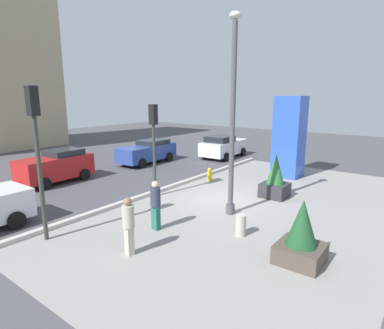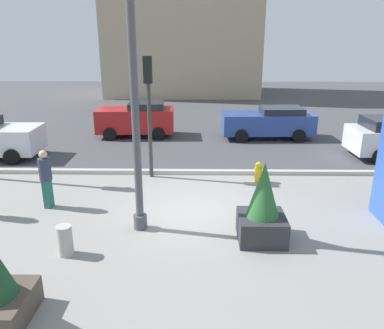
# 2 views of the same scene
# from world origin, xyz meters

# --- Properties ---
(ground_plane) EXTENTS (60.00, 60.00, 0.00)m
(ground_plane) POSITION_xyz_m (0.00, 4.00, 0.00)
(ground_plane) COLOR #47474C
(plaza_pavement) EXTENTS (18.00, 10.00, 0.02)m
(plaza_pavement) POSITION_xyz_m (0.00, -2.00, 0.00)
(plaza_pavement) COLOR gray
(plaza_pavement) RESTS_ON ground_plane
(curb_strip) EXTENTS (18.00, 0.24, 0.16)m
(curb_strip) POSITION_xyz_m (0.00, 3.12, 0.08)
(curb_strip) COLOR #B7B2A8
(curb_strip) RESTS_ON ground_plane
(lamp_post) EXTENTS (0.44, 0.44, 7.62)m
(lamp_post) POSITION_xyz_m (-1.42, -1.19, 3.72)
(lamp_post) COLOR #4C4C51
(lamp_post) RESTS_ON ground_plane
(art_pillar_blue) EXTENTS (1.51, 1.51, 4.66)m
(art_pillar_blue) POSITION_xyz_m (5.96, -0.71, 2.33)
(art_pillar_blue) COLOR blue
(art_pillar_blue) RESTS_ON ground_plane
(potted_plant_by_pillar) EXTENTS (1.26, 1.26, 1.88)m
(potted_plant_by_pillar) POSITION_xyz_m (-3.54, -4.74, 0.78)
(potted_plant_by_pillar) COLOR #4C4238
(potted_plant_by_pillar) RESTS_ON ground_plane
(potted_plant_curbside) EXTENTS (1.17, 1.17, 2.06)m
(potted_plant_curbside) POSITION_xyz_m (1.73, -1.73, 0.85)
(potted_plant_curbside) COLOR #2D2D33
(potted_plant_curbside) RESTS_ON ground_plane
(fire_hydrant) EXTENTS (0.36, 0.26, 0.75)m
(fire_hydrant) POSITION_xyz_m (2.25, 2.31, 0.37)
(fire_hydrant) COLOR gold
(fire_hydrant) RESTS_ON ground_plane
(concrete_bollard) EXTENTS (0.36, 0.36, 0.75)m
(concrete_bollard) POSITION_xyz_m (-2.99, -2.52, 0.38)
(concrete_bollard) COLOR #B2ADA3
(concrete_bollard) RESTS_ON ground_plane
(traffic_light_corner) EXTENTS (0.28, 0.42, 4.98)m
(traffic_light_corner) POSITION_xyz_m (-7.17, 2.47, 3.35)
(traffic_light_corner) COLOR #333833
(traffic_light_corner) RESTS_ON ground_plane
(traffic_light_far_side) EXTENTS (0.28, 0.42, 4.30)m
(traffic_light_far_side) POSITION_xyz_m (-1.59, 2.82, 2.91)
(traffic_light_far_side) COLOR #333833
(traffic_light_far_side) RESTS_ON ground_plane
(car_intersection) EXTENTS (4.58, 2.07, 1.57)m
(car_intersection) POSITION_xyz_m (3.67, 8.55, 0.82)
(car_intersection) COLOR #2D4793
(car_intersection) RESTS_ON ground_plane
(car_curb_east) EXTENTS (3.96, 2.10, 1.76)m
(car_curb_east) POSITION_xyz_m (-3.03, 8.87, 0.90)
(car_curb_east) COLOR red
(car_curb_east) RESTS_ON ground_plane
(car_far_lane) EXTENTS (4.35, 2.22, 1.71)m
(car_far_lane) POSITION_xyz_m (8.66, 5.39, 0.86)
(car_far_lane) COLOR silver
(car_far_lane) RESTS_ON ground_plane
(pedestrian_by_curb) EXTENTS (0.39, 0.39, 1.79)m
(pedestrian_by_curb) POSITION_xyz_m (-4.37, 0.12, 1.00)
(pedestrian_by_curb) COLOR #236656
(pedestrian_by_curb) RESTS_ON ground_plane
(pedestrian_on_sidewalk) EXTENTS (0.44, 0.44, 1.79)m
(pedestrian_on_sidewalk) POSITION_xyz_m (-6.19, -0.52, 1.00)
(pedestrian_on_sidewalk) COLOR #B2AD9E
(pedestrian_on_sidewalk) RESTS_ON ground_plane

